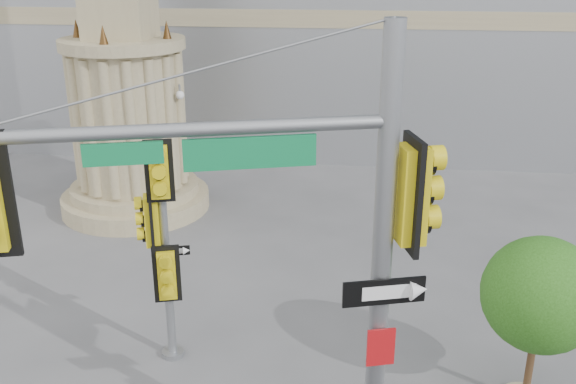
# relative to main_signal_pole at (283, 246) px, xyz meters

# --- Properties ---
(monument) EXTENTS (4.40, 4.40, 16.60)m
(monument) POSITION_rel_main_signal_pole_xyz_m (-5.87, 10.84, 1.35)
(monument) COLOR #988A67
(monument) RESTS_ON ground
(main_signal_pole) EXTENTS (5.08, 1.89, 6.72)m
(main_signal_pole) POSITION_rel_main_signal_pole_xyz_m (0.00, 0.00, 0.00)
(main_signal_pole) COLOR slate
(main_signal_pole) RESTS_ON ground
(secondary_signal_pole) EXTENTS (0.84, 0.60, 4.48)m
(secondary_signal_pole) POSITION_rel_main_signal_pole_xyz_m (-2.62, 3.42, -1.53)
(secondary_signal_pole) COLOR slate
(secondary_signal_pole) RESTS_ON ground
(street_tree) EXTENTS (1.98, 1.93, 3.09)m
(street_tree) POSITION_rel_main_signal_pole_xyz_m (3.92, 2.94, -2.13)
(street_tree) COLOR #988A67
(street_tree) RESTS_ON ground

